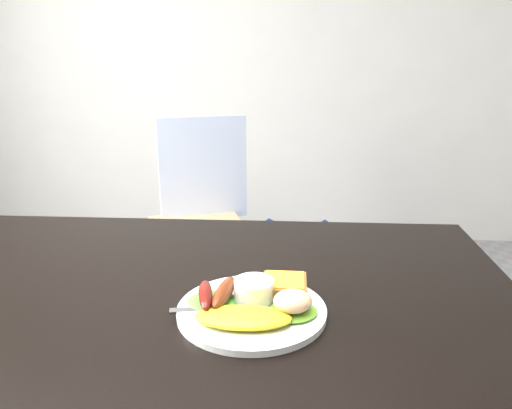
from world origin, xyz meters
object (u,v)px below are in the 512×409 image
person (355,149)px  plate (252,311)px  dining_table (189,304)px  dining_chair (198,232)px

person → plate: person is taller
dining_table → plate: plate is taller
dining_table → person: person is taller
dining_chair → person: 0.76m
dining_chair → plate: size_ratio=1.52×
person → dining_chair: bearing=-37.2°
dining_table → person: size_ratio=0.70×
dining_table → person: (0.39, 0.82, 0.13)m
dining_table → dining_chair: (-0.18, 1.10, -0.28)m
dining_table → dining_chair: bearing=99.5°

